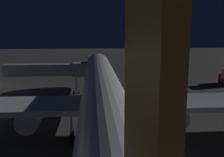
{
  "coord_description": "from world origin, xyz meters",
  "views": [
    {
      "loc": [
        1.4,
        45.17,
        14.3
      ],
      "look_at": [
        -3.0,
        -12.4,
        3.5
      ],
      "focal_mm": 41.67,
      "sensor_mm": 36.0,
      "label": 1
    }
  ],
  "objects_px": {
    "jet_bridge": "(53,70)",
    "baggage_container_near_belt": "(147,80)",
    "traffic_cone_nose_port": "(106,84)",
    "baggage_container_mid_row": "(165,81)",
    "ground_crew_by_belt_loader": "(110,79)",
    "airliner_at_gate": "(103,96)",
    "traffic_cone_nose_starboard": "(90,84)"
  },
  "relations": [
    {
      "from": "airliner_at_gate",
      "to": "traffic_cone_nose_starboard",
      "type": "height_order",
      "value": "airliner_at_gate"
    },
    {
      "from": "traffic_cone_nose_port",
      "to": "traffic_cone_nose_starboard",
      "type": "xyz_separation_m",
      "value": [
        4.4,
        0.0,
        0.0
      ]
    },
    {
      "from": "jet_bridge",
      "to": "baggage_container_mid_row",
      "type": "xyz_separation_m",
      "value": [
        -28.31,
        -9.66,
        -4.82
      ]
    },
    {
      "from": "airliner_at_gate",
      "to": "traffic_cone_nose_port",
      "type": "bearing_deg",
      "value": -93.75
    },
    {
      "from": "traffic_cone_nose_port",
      "to": "baggage_container_near_belt",
      "type": "bearing_deg",
      "value": -174.03
    },
    {
      "from": "airliner_at_gate",
      "to": "ground_crew_by_belt_loader",
      "type": "bearing_deg",
      "value": -95.55
    },
    {
      "from": "baggage_container_near_belt",
      "to": "traffic_cone_nose_starboard",
      "type": "relative_size",
      "value": 3.43
    },
    {
      "from": "baggage_container_mid_row",
      "to": "jet_bridge",
      "type": "bearing_deg",
      "value": 18.84
    },
    {
      "from": "airliner_at_gate",
      "to": "jet_bridge",
      "type": "height_order",
      "value": "airliner_at_gate"
    },
    {
      "from": "jet_bridge",
      "to": "traffic_cone_nose_starboard",
      "type": "relative_size",
      "value": 33.36
    },
    {
      "from": "baggage_container_near_belt",
      "to": "jet_bridge",
      "type": "bearing_deg",
      "value": 24.58
    },
    {
      "from": "baggage_container_near_belt",
      "to": "traffic_cone_nose_port",
      "type": "xyz_separation_m",
      "value": [
        11.33,
        1.18,
        -0.56
      ]
    },
    {
      "from": "jet_bridge",
      "to": "traffic_cone_nose_starboard",
      "type": "xyz_separation_m",
      "value": [
        -7.9,
        -9.62,
        -5.32
      ]
    },
    {
      "from": "baggage_container_near_belt",
      "to": "traffic_cone_nose_port",
      "type": "distance_m",
      "value": 11.41
    },
    {
      "from": "jet_bridge",
      "to": "baggage_container_near_belt",
      "type": "height_order",
      "value": "jet_bridge"
    },
    {
      "from": "baggage_container_near_belt",
      "to": "ground_crew_by_belt_loader",
      "type": "distance_m",
      "value": 10.13
    },
    {
      "from": "traffic_cone_nose_port",
      "to": "baggage_container_mid_row",
      "type": "bearing_deg",
      "value": -179.88
    },
    {
      "from": "baggage_container_near_belt",
      "to": "traffic_cone_nose_starboard",
      "type": "distance_m",
      "value": 15.79
    },
    {
      "from": "ground_crew_by_belt_loader",
      "to": "traffic_cone_nose_starboard",
      "type": "bearing_deg",
      "value": 26.93
    },
    {
      "from": "airliner_at_gate",
      "to": "baggage_container_mid_row",
      "type": "distance_m",
      "value": 38.53
    },
    {
      "from": "jet_bridge",
      "to": "baggage_container_near_belt",
      "type": "xyz_separation_m",
      "value": [
        -23.63,
        -10.81,
        -4.75
      ]
    },
    {
      "from": "traffic_cone_nose_port",
      "to": "airliner_at_gate",
      "type": "bearing_deg",
      "value": 86.25
    },
    {
      "from": "baggage_container_mid_row",
      "to": "ground_crew_by_belt_loader",
      "type": "xyz_separation_m",
      "value": [
        14.66,
        -2.89,
        0.18
      ]
    },
    {
      "from": "baggage_container_mid_row",
      "to": "traffic_cone_nose_starboard",
      "type": "distance_m",
      "value": 20.42
    },
    {
      "from": "baggage_container_mid_row",
      "to": "traffic_cone_nose_port",
      "type": "xyz_separation_m",
      "value": [
        16.01,
        0.03,
        -0.49
      ]
    },
    {
      "from": "traffic_cone_nose_port",
      "to": "jet_bridge",
      "type": "bearing_deg",
      "value": 38.04
    },
    {
      "from": "traffic_cone_nose_starboard",
      "to": "baggage_container_mid_row",
      "type": "bearing_deg",
      "value": -179.91
    },
    {
      "from": "jet_bridge",
      "to": "baggage_container_near_belt",
      "type": "relative_size",
      "value": 9.72
    },
    {
      "from": "airliner_at_gate",
      "to": "traffic_cone_nose_port",
      "type": "xyz_separation_m",
      "value": [
        -2.2,
        -33.6,
        -5.21
      ]
    },
    {
      "from": "airliner_at_gate",
      "to": "baggage_container_mid_row",
      "type": "height_order",
      "value": "airliner_at_gate"
    },
    {
      "from": "jet_bridge",
      "to": "ground_crew_by_belt_loader",
      "type": "relative_size",
      "value": 10.62
    },
    {
      "from": "baggage_container_mid_row",
      "to": "ground_crew_by_belt_loader",
      "type": "height_order",
      "value": "ground_crew_by_belt_loader"
    }
  ]
}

